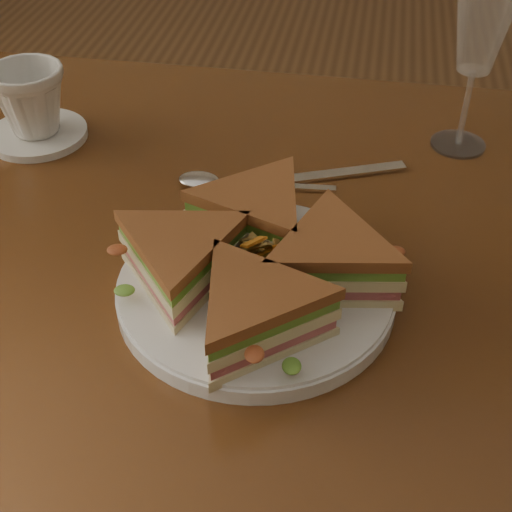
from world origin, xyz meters
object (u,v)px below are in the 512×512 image
object	(u,v)px
wine_glass	(482,30)
coffee_cup	(31,100)
sandwich_wedges	(256,260)
table	(255,306)
plate	(256,290)
knife	(313,177)
spoon	(218,182)
saucer	(38,134)

from	to	relation	value
wine_glass	coffee_cup	distance (m)	0.54
sandwich_wedges	coffee_cup	bearing A→B (deg)	142.95
table	plate	bearing A→B (deg)	-79.67
sandwich_wedges	knife	world-z (taller)	sandwich_wedges
sandwich_wedges	spoon	world-z (taller)	sandwich_wedges
knife	plate	bearing A→B (deg)	-120.65
saucer	spoon	bearing A→B (deg)	-14.81
plate	spoon	world-z (taller)	plate
table	saucer	distance (m)	0.36
table	saucer	size ratio (longest dim) A/B	9.60
table	wine_glass	world-z (taller)	wine_glass
sandwich_wedges	coffee_cup	size ratio (longest dim) A/B	3.31
table	knife	size ratio (longest dim) A/B	5.88
spoon	saucer	world-z (taller)	same
table	plate	world-z (taller)	plate
plate	saucer	size ratio (longest dim) A/B	2.13
wine_glass	coffee_cup	size ratio (longest dim) A/B	2.27
spoon	knife	bearing A→B (deg)	12.40
plate	coffee_cup	size ratio (longest dim) A/B	2.88
table	spoon	world-z (taller)	spoon
spoon	coffee_cup	distance (m)	0.26
wine_glass	knife	bearing A→B (deg)	-148.29
spoon	knife	world-z (taller)	spoon
sandwich_wedges	coffee_cup	distance (m)	0.41
wine_glass	saucer	distance (m)	0.55
table	sandwich_wedges	bearing A→B (deg)	-79.67
plate	knife	bearing A→B (deg)	81.54
spoon	coffee_cup	size ratio (longest dim) A/B	1.99
wine_glass	plate	bearing A→B (deg)	-122.66
wine_glass	coffee_cup	world-z (taller)	wine_glass
spoon	knife	xyz separation A→B (m)	(0.11, 0.03, -0.00)
sandwich_wedges	spoon	distance (m)	0.20
table	plate	size ratio (longest dim) A/B	4.51
knife	saucer	bearing A→B (deg)	152.30
knife	saucer	distance (m)	0.36
table	knife	distance (m)	0.17
plate	knife	size ratio (longest dim) A/B	1.30
saucer	table	bearing A→B (deg)	-27.17
table	spoon	xyz separation A→B (m)	(-0.06, 0.09, 0.10)
sandwich_wedges	knife	xyz separation A→B (m)	(0.03, 0.21, -0.04)
knife	coffee_cup	distance (m)	0.36
table	wine_glass	distance (m)	0.41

